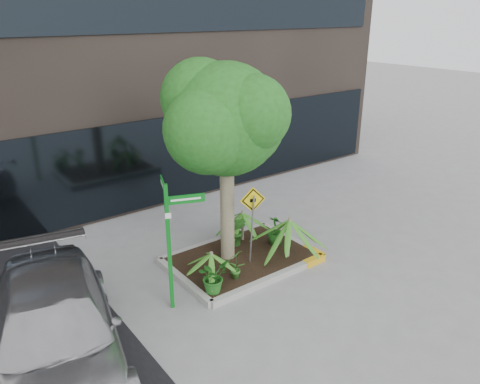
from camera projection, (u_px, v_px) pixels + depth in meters
ground at (243, 270)px, 10.75m from camera, size 80.00×80.00×0.00m
planter at (243, 258)px, 11.05m from camera, size 3.35×2.36×0.15m
tree at (226, 120)px, 9.85m from camera, size 3.12×2.77×4.68m
palm_front at (289, 220)px, 10.71m from camera, size 1.12×1.12×1.25m
palm_left at (211, 254)px, 9.74m from camera, size 0.81×0.81×0.90m
palm_back at (242, 213)px, 11.57m from camera, size 0.89×0.89×0.98m
parked_car at (55, 331)px, 7.58m from camera, size 2.99×5.22×1.42m
shrub_a at (213, 276)px, 9.54m from camera, size 0.78×0.78×0.70m
shrub_b at (276, 230)px, 11.52m from camera, size 0.49×0.49×0.73m
shrub_c at (236, 264)px, 10.02m from camera, size 0.43×0.43×0.70m
shrub_d at (237, 231)px, 11.41m from camera, size 0.60×0.60×0.78m
street_sign_post at (171, 233)px, 8.87m from camera, size 0.73×0.95×2.63m
cattle_sign at (252, 213)px, 10.22m from camera, size 0.56×0.27×1.88m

